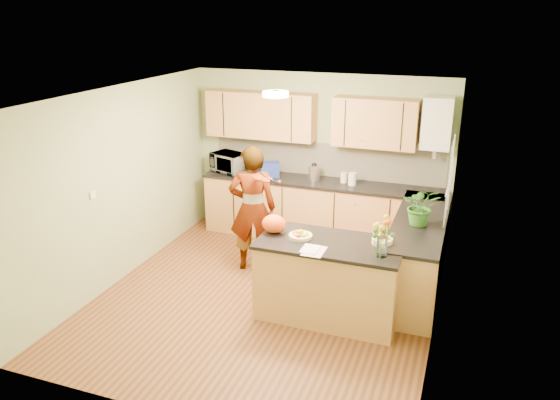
% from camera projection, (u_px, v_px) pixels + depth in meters
% --- Properties ---
extents(floor, '(4.50, 4.50, 0.00)m').
position_uv_depth(floor, '(268.00, 296.00, 6.79)').
color(floor, '#553218').
rests_on(floor, ground).
extents(ceiling, '(4.00, 4.50, 0.02)m').
position_uv_depth(ceiling, '(266.00, 94.00, 5.96)').
color(ceiling, white).
rests_on(ceiling, wall_back).
extents(wall_back, '(4.00, 0.02, 2.50)m').
position_uv_depth(wall_back, '(320.00, 156.00, 8.37)').
color(wall_back, '#90AA79').
rests_on(wall_back, floor).
extents(wall_front, '(4.00, 0.02, 2.50)m').
position_uv_depth(wall_front, '(166.00, 290.00, 4.38)').
color(wall_front, '#90AA79').
rests_on(wall_front, floor).
extents(wall_left, '(0.02, 4.50, 2.50)m').
position_uv_depth(wall_left, '(122.00, 184.00, 7.02)').
color(wall_left, '#90AA79').
rests_on(wall_left, floor).
extents(wall_right, '(0.02, 4.50, 2.50)m').
position_uv_depth(wall_right, '(444.00, 224.00, 5.73)').
color(wall_right, '#90AA79').
rests_on(wall_right, floor).
extents(back_counter, '(3.64, 0.62, 0.94)m').
position_uv_depth(back_counter, '(319.00, 210.00, 8.33)').
color(back_counter, '#BA7C4A').
rests_on(back_counter, floor).
extents(right_counter, '(0.62, 2.24, 0.94)m').
position_uv_depth(right_counter, '(418.00, 254.00, 6.84)').
color(right_counter, '#BA7C4A').
rests_on(right_counter, floor).
extents(splashback, '(3.60, 0.02, 0.52)m').
position_uv_depth(splashback, '(326.00, 160.00, 8.34)').
color(splashback, beige).
rests_on(splashback, back_counter).
extents(upper_cabinets, '(3.20, 0.34, 0.70)m').
position_uv_depth(upper_cabinets, '(306.00, 118.00, 8.08)').
color(upper_cabinets, '#BA7C4A').
rests_on(upper_cabinets, wall_back).
extents(boiler, '(0.40, 0.30, 0.86)m').
position_uv_depth(boiler, '(437.00, 123.00, 7.47)').
color(boiler, white).
rests_on(boiler, wall_back).
extents(window_right, '(0.01, 1.30, 1.05)m').
position_uv_depth(window_right, '(450.00, 180.00, 6.17)').
color(window_right, white).
rests_on(window_right, wall_right).
extents(light_switch, '(0.02, 0.09, 0.09)m').
position_uv_depth(light_switch, '(93.00, 195.00, 6.46)').
color(light_switch, white).
rests_on(light_switch, wall_left).
extents(ceiling_lamp, '(0.30, 0.30, 0.07)m').
position_uv_depth(ceiling_lamp, '(276.00, 94.00, 6.24)').
color(ceiling_lamp, '#FFEABF').
rests_on(ceiling_lamp, ceiling).
extents(peninsula_island, '(1.62, 0.83, 0.93)m').
position_uv_depth(peninsula_island, '(329.00, 279.00, 6.23)').
color(peninsula_island, '#BA7C4A').
rests_on(peninsula_island, floor).
extents(fruit_dish, '(0.27, 0.27, 0.09)m').
position_uv_depth(fruit_dish, '(301.00, 235.00, 6.17)').
color(fruit_dish, beige).
rests_on(fruit_dish, peninsula_island).
extents(orange_bowl, '(0.23, 0.23, 0.13)m').
position_uv_depth(orange_bowl, '(382.00, 239.00, 6.01)').
color(orange_bowl, beige).
rests_on(orange_bowl, peninsula_island).
extents(flower_vase, '(0.26, 0.26, 0.48)m').
position_uv_depth(flower_vase, '(383.00, 228.00, 5.62)').
color(flower_vase, silver).
rests_on(flower_vase, peninsula_island).
extents(orange_bag, '(0.34, 0.32, 0.21)m').
position_uv_depth(orange_bag, '(274.00, 224.00, 6.31)').
color(orange_bag, '#FA5314').
rests_on(orange_bag, peninsula_island).
extents(papers, '(0.22, 0.30, 0.01)m').
position_uv_depth(papers, '(314.00, 251.00, 5.84)').
color(papers, white).
rests_on(papers, peninsula_island).
extents(violinist, '(0.73, 0.61, 1.73)m').
position_uv_depth(violinist, '(253.00, 209.00, 7.27)').
color(violinist, '#ECB890').
rests_on(violinist, floor).
extents(violin, '(0.62, 0.54, 0.16)m').
position_uv_depth(violin, '(260.00, 177.00, 6.84)').
color(violin, '#4F1A04').
rests_on(violin, violinist).
extents(microwave, '(0.64, 0.53, 0.30)m').
position_uv_depth(microwave, '(229.00, 163.00, 8.59)').
color(microwave, white).
rests_on(microwave, back_counter).
extents(blue_box, '(0.34, 0.30, 0.22)m').
position_uv_depth(blue_box, '(270.00, 169.00, 8.37)').
color(blue_box, navy).
rests_on(blue_box, back_counter).
extents(kettle, '(0.16, 0.16, 0.31)m').
position_uv_depth(kettle, '(314.00, 172.00, 8.19)').
color(kettle, silver).
rests_on(kettle, back_counter).
extents(jar_cream, '(0.13, 0.13, 0.16)m').
position_uv_depth(jar_cream, '(344.00, 177.00, 8.08)').
color(jar_cream, beige).
rests_on(jar_cream, back_counter).
extents(jar_white, '(0.14, 0.14, 0.18)m').
position_uv_depth(jar_white, '(352.00, 179.00, 7.96)').
color(jar_white, white).
rests_on(jar_white, back_counter).
extents(potted_plant, '(0.47, 0.42, 0.48)m').
position_uv_depth(potted_plant, '(421.00, 206.00, 6.44)').
color(potted_plant, '#367828').
rests_on(potted_plant, right_counter).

